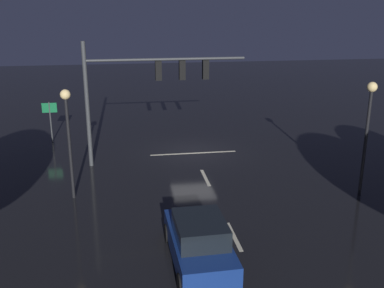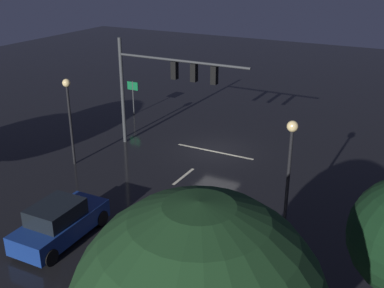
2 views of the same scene
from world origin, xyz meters
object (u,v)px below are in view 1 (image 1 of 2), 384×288
object	(u,v)px
car_approaching	(199,242)
street_lamp_left_kerb	(368,118)
traffic_signal_assembly	(146,81)
route_sign	(50,113)
street_lamp_right_kerb	(68,123)

from	to	relation	value
car_approaching	street_lamp_left_kerb	bearing A→B (deg)	-151.49
traffic_signal_assembly	route_sign	world-z (taller)	traffic_signal_assembly
traffic_signal_assembly	car_approaching	world-z (taller)	traffic_signal_assembly
traffic_signal_assembly	car_approaching	distance (m)	10.98
route_sign	traffic_signal_assembly	bearing A→B (deg)	139.86
car_approaching	route_sign	bearing A→B (deg)	-65.75
street_lamp_right_kerb	car_approaching	bearing A→B (deg)	127.30
traffic_signal_assembly	car_approaching	xyz separation A→B (m)	(-1.08, 10.28, -3.70)
street_lamp_left_kerb	route_sign	bearing A→B (deg)	-35.57
traffic_signal_assembly	street_lamp_left_kerb	distance (m)	10.96
traffic_signal_assembly	street_lamp_right_kerb	bearing A→B (deg)	49.10
traffic_signal_assembly	street_lamp_right_kerb	world-z (taller)	traffic_signal_assembly
traffic_signal_assembly	street_lamp_right_kerb	distance (m)	5.58
traffic_signal_assembly	car_approaching	bearing A→B (deg)	96.01
car_approaching	route_sign	size ratio (longest dim) A/B	1.75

